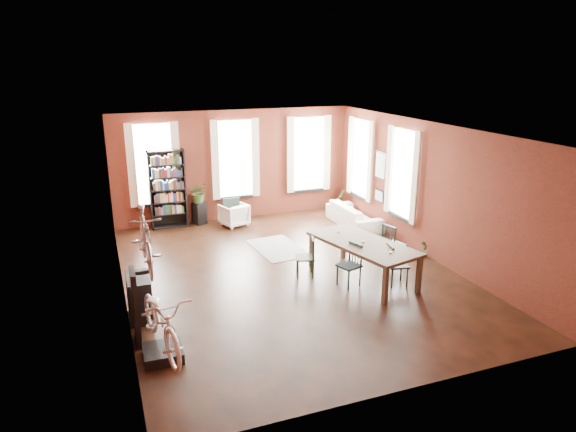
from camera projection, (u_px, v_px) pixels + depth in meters
name	position (u px, v px, depth m)	size (l,w,h in m)	color
room	(290.00, 173.00, 11.41)	(9.00, 9.04, 3.22)	black
dining_table	(362.00, 261.00, 11.00)	(1.13, 2.50, 0.85)	brown
dining_chair_a	(349.00, 265.00, 10.69)	(0.42, 0.42, 0.90)	#1A3B3A
dining_chair_b	(305.00, 257.00, 11.17)	(0.40, 0.40, 0.86)	black
dining_chair_c	(397.00, 265.00, 10.73)	(0.41, 0.41, 0.89)	black
dining_chair_d	(394.00, 245.00, 11.74)	(0.46, 0.46, 0.99)	#1C3B3E
bookshelf	(168.00, 189.00, 14.26)	(1.00, 0.32, 2.20)	black
white_armchair	(234.00, 214.00, 14.60)	(0.68, 0.64, 0.70)	white
cream_sofa	(354.00, 212.00, 14.60)	(2.08, 0.61, 0.81)	beige
striped_rug	(278.00, 248.00, 12.92)	(1.09, 1.75, 0.01)	black
bike_trainer	(163.00, 353.00, 8.16)	(0.61, 0.61, 0.18)	black
bike_wall_rack	(136.00, 307.00, 8.46)	(0.16, 0.60, 1.30)	black
console_table	(139.00, 297.00, 9.38)	(0.40, 0.80, 0.80)	black
plant_stand	(199.00, 213.00, 14.77)	(0.31, 0.31, 0.63)	black
plant_by_sofa	(340.00, 206.00, 16.02)	(0.40, 0.72, 0.32)	#335A24
plant_small	(423.00, 254.00, 12.33)	(0.22, 0.42, 0.15)	#285622
bicycle_floor	(159.00, 293.00, 7.82)	(0.68, 1.03, 1.95)	beige
bicycle_hung	(144.00, 220.00, 8.11)	(0.47, 1.00, 1.66)	#A5A8AD
plant_on_stand	(199.00, 195.00, 14.62)	(0.55, 0.61, 0.48)	#2F5020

